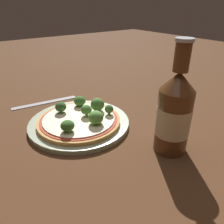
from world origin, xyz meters
TOP-DOWN VIEW (x-y plane):
  - ground_plane at (0.00, 0.00)m, footprint 3.00×3.00m
  - plate at (0.01, -0.02)m, footprint 0.25×0.25m
  - pizza at (0.02, -0.03)m, footprint 0.21×0.21m
  - broccoli_floret_0 at (0.02, -0.01)m, footprint 0.03×0.03m
  - broccoli_floret_1 at (0.01, 0.03)m, footprint 0.04×0.04m
  - broccoli_floret_2 at (0.06, -0.08)m, footprint 0.03×0.03m
  - broccoli_floret_3 at (0.07, -0.01)m, footprint 0.04×0.04m
  - broccoli_floret_4 at (-0.04, -0.05)m, footprint 0.03×0.03m
  - broccoli_floret_5 at (0.05, 0.05)m, footprint 0.02×0.02m
  - broccoli_floret_6 at (-0.04, 0.01)m, footprint 0.03×0.03m
  - beer_bottle at (0.21, 0.08)m, footprint 0.07×0.07m
  - fork at (-0.17, -0.04)m, footprint 0.04×0.20m

SIDE VIEW (x-z plane):
  - ground_plane at x=0.00m, z-range 0.00..0.00m
  - fork at x=-0.17m, z-range 0.00..0.00m
  - plate at x=0.01m, z-range 0.00..0.01m
  - pizza at x=0.02m, z-range 0.01..0.03m
  - broccoli_floret_2 at x=0.06m, z-range 0.03..0.05m
  - broccoli_floret_6 at x=-0.04m, z-range 0.03..0.05m
  - broccoli_floret_5 at x=0.05m, z-range 0.03..0.05m
  - broccoli_floret_4 at x=-0.04m, z-range 0.03..0.05m
  - broccoli_floret_3 at x=0.07m, z-range 0.03..0.06m
  - broccoli_floret_0 at x=0.02m, z-range 0.03..0.06m
  - broccoli_floret_1 at x=0.01m, z-range 0.03..0.06m
  - beer_bottle at x=0.21m, z-range -0.03..0.20m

